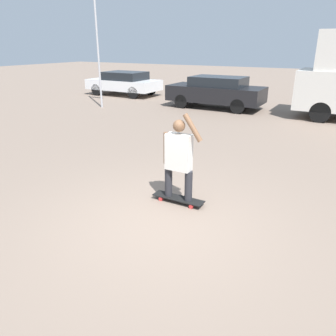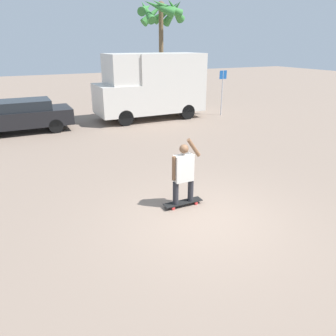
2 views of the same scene
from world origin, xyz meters
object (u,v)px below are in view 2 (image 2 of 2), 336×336
camper_van (152,84)px  palm_tree_near_van (161,14)px  person_skateboarder (184,170)px  parked_car_black (21,115)px  street_sign (222,87)px  skateboard (183,203)px

camper_van → palm_tree_near_van: 9.84m
person_skateboarder → parked_car_black: person_skateboarder is taller
palm_tree_near_van → street_sign: size_ratio=2.87×
parked_car_black → palm_tree_near_van: 14.26m
skateboard → palm_tree_near_van: bearing=66.6°
camper_van → parked_car_black: 6.48m
parked_car_black → palm_tree_near_van: bearing=37.3°
parked_car_black → skateboard: bearing=-72.2°
camper_van → palm_tree_near_van: (4.23, 7.93, 4.00)m
person_skateboarder → palm_tree_near_van: 19.71m
palm_tree_near_van → street_sign: 9.84m
camper_van → parked_car_black: bearing=-178.6°
skateboard → street_sign: street_sign is taller
camper_van → parked_car_black: size_ratio=1.28×
palm_tree_near_van → skateboard: bearing=-113.4°
camper_van → palm_tree_near_van: bearing=61.9°
person_skateboarder → camper_van: (3.36, 9.61, 0.83)m
camper_van → street_sign: camper_van is taller
skateboard → parked_car_black: parked_car_black is taller
skateboard → palm_tree_near_van: 19.94m
skateboard → person_skateboarder: 0.85m
person_skateboarder → skateboard: bearing=0.0°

